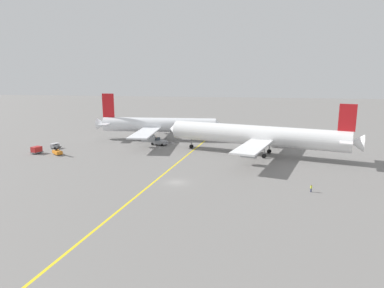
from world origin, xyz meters
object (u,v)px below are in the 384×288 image
Objects in this scene: ground_crew_ramp_agent_by_cones at (311,188)px; gse_baggage_cart_trailing at (55,146)px; gse_container_dolly_flat at (37,150)px; gse_belt_loader_portside at (57,152)px; pushback_tug at (159,142)px; airliner_being_pushed at (257,136)px; airliner_at_gate_left at (158,125)px.

gse_baggage_cart_trailing is at bearing 158.48° from ground_crew_ramp_agent_by_cones.
gse_belt_loader_portside is at bearing -2.79° from gse_container_dolly_flat.
pushback_tug is at bearing 29.24° from gse_container_dolly_flat.
pushback_tug reaches higher than ground_crew_ramp_agent_by_cones.
pushback_tug is 2.34× the size of gse_container_dolly_flat.
gse_belt_loader_portside is 73.79m from ground_crew_ramp_agent_by_cones.
airliner_being_pushed is at bearing 9.75° from gse_belt_loader_portside.
gse_belt_loader_portside is (5.78, -8.11, -0.04)m from gse_baggage_cart_trailing.
airliner_being_pushed is 37.45× the size of ground_crew_ramp_agent_by_cones.
airliner_at_gate_left reaches higher than airliner_being_pushed.
pushback_tug is 2.82× the size of gse_baggage_cart_trailing.
airliner_being_pushed is 34.53m from pushback_tug.
airliner_at_gate_left is 16.00× the size of gse_baggage_cart_trailing.
gse_belt_loader_portside reaches higher than ground_crew_ramp_agent_by_cones.
airliner_being_pushed is 12.54× the size of gse_belt_loader_portside.
airliner_at_gate_left reaches higher than gse_baggage_cart_trailing.
gse_container_dolly_flat is at bearing 177.21° from gse_belt_loader_portside.
gse_container_dolly_flat is at bearing -137.21° from airliner_at_gate_left.
pushback_tug is at bearing 19.02° from gse_baggage_cart_trailing.
airliner_being_pushed is at bearing 1.87° from gse_baggage_cart_trailing.
pushback_tug is 38.72m from gse_container_dolly_flat.
gse_container_dolly_flat is (-66.78, -9.89, -4.74)m from airliner_being_pushed.
gse_baggage_cart_trailing is at bearing -160.98° from pushback_tug.
pushback_tug is (2.90, -9.67, -4.28)m from airliner_at_gate_left.
gse_baggage_cart_trailing is at bearing -144.75° from airliner_at_gate_left.
pushback_tug is at bearing 164.70° from airliner_being_pushed.
gse_container_dolly_flat is at bearing -100.36° from gse_baggage_cart_trailing.
airliner_being_pushed reaches higher than gse_baggage_cart_trailing.
pushback_tug is 32.83m from gse_belt_loader_portside.
airliner_at_gate_left is at bearing 42.79° from gse_container_dolly_flat.
gse_belt_loader_portside is at bearing 162.70° from ground_crew_ramp_agent_by_cones.
gse_belt_loader_portside is (-23.68, -28.93, -4.67)m from airliner_at_gate_left.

